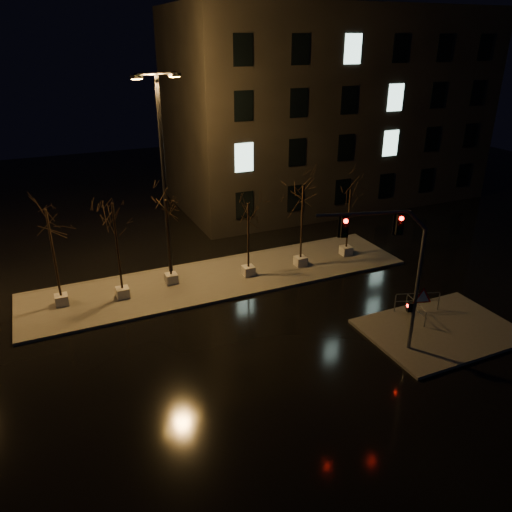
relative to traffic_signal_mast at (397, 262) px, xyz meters
name	(u,v)px	position (x,y,z in m)	size (l,w,h in m)	color
ground	(266,330)	(-4.07, 3.82, -4.39)	(90.00, 90.00, 0.00)	black
median	(221,278)	(-4.07, 9.82, -4.32)	(22.00, 5.00, 0.15)	#4D4A44
sidewalk_corner	(440,330)	(3.43, 0.32, -4.32)	(7.00, 5.00, 0.15)	#4D4A44
building	(327,108)	(9.93, 21.82, 3.11)	(25.00, 12.00, 15.00)	black
tree_0	(49,231)	(-12.71, 10.14, -0.20)	(1.80, 1.80, 5.32)	#AEABA2
tree_1	(115,225)	(-9.69, 9.67, -0.18)	(1.80, 1.80, 5.36)	#AEABA2
tree_2	(167,219)	(-6.89, 10.26, -0.45)	(1.80, 1.80, 4.99)	#AEABA2
tree_3	(248,220)	(-2.54, 9.43, -0.86)	(1.80, 1.80, 4.46)	#AEABA2
tree_4	(303,204)	(0.85, 9.38, -0.39)	(1.80, 1.80, 5.08)	#AEABA2
tree_5	(350,204)	(4.28, 9.64, -0.91)	(1.80, 1.80, 4.39)	#AEABA2
traffic_signal_mast	(397,262)	(0.00, 0.00, 0.00)	(5.08, 1.62, 6.46)	#5B5D63
streetlight_main	(163,166)	(-6.63, 11.31, 2.15)	(2.70, 1.21, 11.07)	black
guard_rail_a	(417,299)	(3.54, 2.18, -3.59)	(2.18, 0.79, 0.99)	#5B5D63
guard_rail_b	(416,308)	(2.99, 1.63, -3.69)	(0.38, 1.79, 0.86)	#5B5D63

